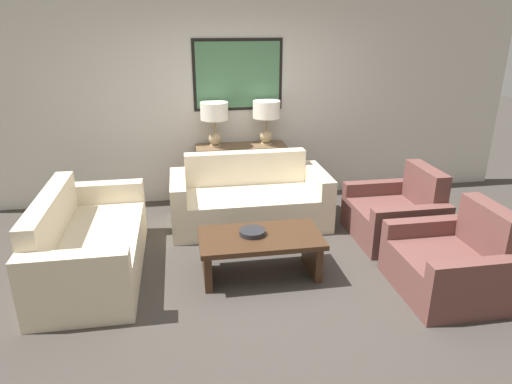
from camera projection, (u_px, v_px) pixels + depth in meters
name	position (u px, v px, depth m)	size (l,w,h in m)	color
ground_plane	(270.00, 278.00, 4.48)	(20.00, 20.00, 0.00)	#3D3833
back_wall	(238.00, 103.00, 6.14)	(7.78, 0.12, 2.65)	beige
console_table	(241.00, 174.00, 6.22)	(1.20, 0.39, 0.81)	brown
table_lamp_left	(214.00, 116.00, 5.87)	(0.36, 0.36, 0.58)	tan
table_lamp_right	(266.00, 114.00, 5.98)	(0.36, 0.36, 0.58)	tan
couch_by_back_wall	(249.00, 201.00, 5.60)	(1.88, 0.90, 0.83)	beige
couch_by_side	(89.00, 246.00, 4.50)	(0.90, 1.88, 0.83)	beige
coffee_table	(260.00, 246.00, 4.43)	(1.18, 0.64, 0.43)	#3D2616
decorative_bowl	(252.00, 232.00, 4.40)	(0.25, 0.25, 0.05)	#232328
armchair_near_back_wall	(396.00, 215.00, 5.23)	(0.89, 0.98, 0.83)	brown
armchair_near_camera	(452.00, 264.00, 4.18)	(0.89, 0.98, 0.83)	brown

